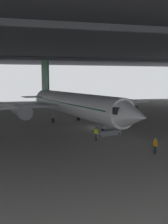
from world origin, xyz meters
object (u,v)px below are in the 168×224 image
at_px(airplane_main, 71,104).
at_px(crew_worker_by_stairs, 96,133).
at_px(boarding_stairs, 107,130).
at_px(crew_worker_near_nose, 155,145).

height_order(airplane_main, crew_worker_by_stairs, airplane_main).
bearing_deg(boarding_stairs, crew_worker_near_nose, -78.56).
relative_size(boarding_stairs, crew_worker_near_nose, 2.93).
relative_size(airplane_main, boarding_stairs, 7.91).
xyz_separation_m(airplane_main, crew_worker_by_stairs, (0.87, -12.96, -2.51)).
relative_size(airplane_main, crew_worker_near_nose, 23.18).
bearing_deg(crew_worker_near_nose, airplane_main, 104.96).
bearing_deg(airplane_main, boarding_stairs, -71.71).
distance_m(airplane_main, crew_worker_by_stairs, 13.23).
height_order(boarding_stairs, crew_worker_by_stairs, boarding_stairs).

